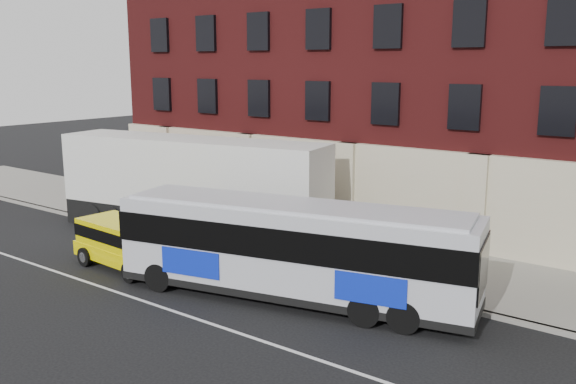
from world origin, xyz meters
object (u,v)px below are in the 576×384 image
Objects in this scene: sign_pole at (127,199)px; city_bus at (294,247)px; shipping_container at (192,186)px; yellow_suv at (123,241)px.

city_bus is at bearing -12.67° from sign_pole.
sign_pole is 11.80m from city_bus.
city_bus is 0.92× the size of shipping_container.
yellow_suv is 5.49m from shipping_container.
shipping_container is at bearing 155.25° from city_bus.
sign_pole is 0.19× the size of shipping_container.
sign_pole is at bearing -152.70° from shipping_container.
shipping_container is at bearing 27.30° from sign_pole.
city_bus is 9.62m from shipping_container.
shipping_container is at bearing 106.20° from yellow_suv.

